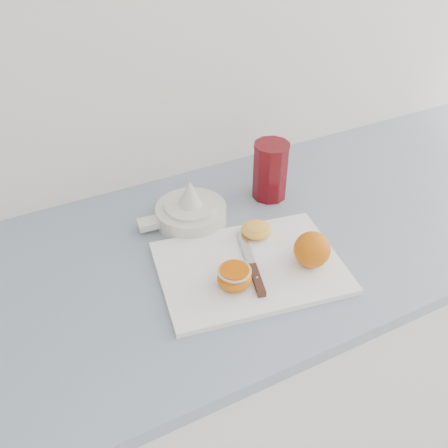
% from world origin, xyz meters
% --- Properties ---
extents(counter, '(2.29, 0.64, 0.89)m').
position_xyz_m(counter, '(0.12, 1.70, 0.45)').
color(counter, white).
rests_on(counter, ground).
extents(cutting_board, '(0.39, 0.31, 0.01)m').
position_xyz_m(cutting_board, '(0.01, 1.61, 0.90)').
color(cutting_board, white).
rests_on(cutting_board, counter).
extents(whole_orange, '(0.07, 0.07, 0.07)m').
position_xyz_m(whole_orange, '(0.12, 1.56, 0.94)').
color(whole_orange, orange).
rests_on(whole_orange, cutting_board).
extents(half_orange, '(0.06, 0.06, 0.04)m').
position_xyz_m(half_orange, '(-0.05, 1.57, 0.92)').
color(half_orange, orange).
rests_on(half_orange, cutting_board).
extents(squeezed_shell, '(0.06, 0.06, 0.03)m').
position_xyz_m(squeezed_shell, '(0.07, 1.69, 0.92)').
color(squeezed_shell, '#F9B03F').
rests_on(squeezed_shell, cutting_board).
extents(paring_knife, '(0.07, 0.18, 0.01)m').
position_xyz_m(paring_knife, '(0.00, 1.58, 0.91)').
color(paring_knife, '#48261A').
rests_on(paring_knife, cutting_board).
extents(citrus_juicer, '(0.20, 0.16, 0.10)m').
position_xyz_m(citrus_juicer, '(-0.03, 1.81, 0.92)').
color(citrus_juicer, white).
rests_on(citrus_juicer, counter).
extents(red_tumbler, '(0.08, 0.08, 0.14)m').
position_xyz_m(red_tumbler, '(0.18, 1.81, 0.95)').
color(red_tumbler, '#630910').
rests_on(red_tumbler, counter).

